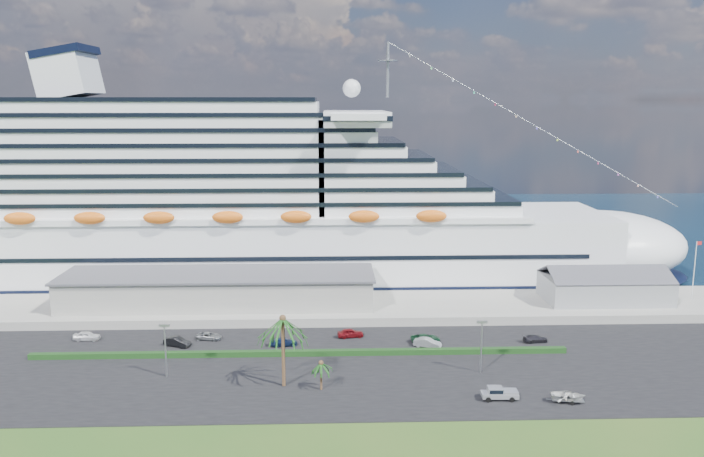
{
  "coord_description": "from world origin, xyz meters",
  "views": [
    {
      "loc": [
        -3.25,
        -91.04,
        41.46
      ],
      "look_at": [
        0.92,
        30.0,
        18.71
      ],
      "focal_mm": 35.0,
      "sensor_mm": 36.0,
      "label": 1
    }
  ],
  "objects_px": {
    "cruise_ship": "(249,210)",
    "parked_car_3": "(284,342)",
    "pickup_truck": "(499,393)",
    "boat_trailer": "(568,396)"
  },
  "relations": [
    {
      "from": "cruise_ship",
      "to": "parked_car_3",
      "type": "distance_m",
      "value": 47.26
    },
    {
      "from": "pickup_truck",
      "to": "boat_trailer",
      "type": "distance_m",
      "value": 9.39
    },
    {
      "from": "pickup_truck",
      "to": "boat_trailer",
      "type": "relative_size",
      "value": 0.93
    },
    {
      "from": "cruise_ship",
      "to": "parked_car_3",
      "type": "relative_size",
      "value": 41.08
    },
    {
      "from": "cruise_ship",
      "to": "boat_trailer",
      "type": "height_order",
      "value": "cruise_ship"
    },
    {
      "from": "cruise_ship",
      "to": "boat_trailer",
      "type": "distance_m",
      "value": 85.87
    },
    {
      "from": "pickup_truck",
      "to": "boat_trailer",
      "type": "height_order",
      "value": "pickup_truck"
    },
    {
      "from": "cruise_ship",
      "to": "boat_trailer",
      "type": "bearing_deg",
      "value": -52.63
    },
    {
      "from": "parked_car_3",
      "to": "pickup_truck",
      "type": "distance_m",
      "value": 38.72
    },
    {
      "from": "cruise_ship",
      "to": "pickup_truck",
      "type": "height_order",
      "value": "cruise_ship"
    }
  ]
}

